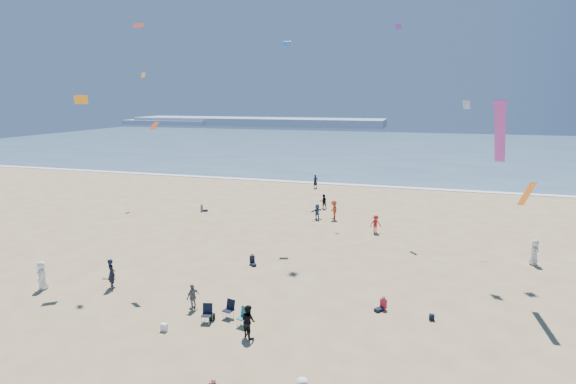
% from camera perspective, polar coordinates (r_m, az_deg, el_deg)
% --- Properties ---
extents(ground, '(220.00, 220.00, 0.00)m').
position_cam_1_polar(ground, '(21.89, -11.82, -21.24)').
color(ground, tan).
rests_on(ground, ground).
extents(ocean, '(220.00, 100.00, 0.06)m').
position_cam_1_polar(ocean, '(112.00, 11.73, 5.58)').
color(ocean, '#476B84').
rests_on(ocean, ground).
extents(surf_line, '(220.00, 1.20, 0.08)m').
position_cam_1_polar(surf_line, '(62.79, 7.82, 0.92)').
color(surf_line, white).
rests_on(surf_line, ground).
extents(headland_far, '(110.00, 20.00, 3.20)m').
position_cam_1_polar(headland_far, '(198.67, -4.00, 8.91)').
color(headland_far, '#7A8EA8').
rests_on(headland_far, ground).
extents(headland_near, '(40.00, 14.00, 2.00)m').
position_cam_1_polar(headland_near, '(211.60, -14.81, 8.56)').
color(headland_near, '#7A8EA8').
rests_on(headland_near, ground).
extents(standing_flyers, '(31.59, 45.64, 1.91)m').
position_cam_1_polar(standing_flyers, '(34.44, 2.60, -6.75)').
color(standing_flyers, '#2B5178').
rests_on(standing_flyers, ground).
extents(seated_group, '(22.21, 33.51, 0.84)m').
position_cam_1_polar(seated_group, '(27.75, -3.09, -12.51)').
color(seated_group, silver).
rests_on(seated_group, ground).
extents(chair_cluster, '(2.72, 1.52, 1.00)m').
position_cam_1_polar(chair_cluster, '(25.23, -7.90, -15.03)').
color(chair_cluster, black).
rests_on(chair_cluster, ground).
extents(white_tote, '(0.35, 0.20, 0.40)m').
position_cam_1_polar(white_tote, '(25.16, -15.46, -16.22)').
color(white_tote, white).
rests_on(white_tote, ground).
extents(black_backpack, '(0.30, 0.22, 0.38)m').
position_cam_1_polar(black_backpack, '(25.68, -9.65, -15.36)').
color(black_backpack, black).
rests_on(black_backpack, ground).
extents(navy_bag, '(0.28, 0.18, 0.34)m').
position_cam_1_polar(navy_bag, '(26.54, 17.79, -14.89)').
color(navy_bag, black).
rests_on(navy_bag, ground).
extents(kites_aloft, '(43.13, 39.24, 29.69)m').
position_cam_1_polar(kites_aloft, '(27.91, 16.06, 15.84)').
color(kites_aloft, yellow).
rests_on(kites_aloft, ground).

